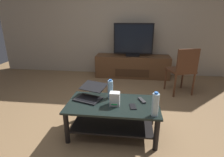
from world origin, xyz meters
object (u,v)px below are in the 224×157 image
Objects in this scene: router_box at (115,99)px; cell_phone at (133,107)px; laptop at (90,94)px; dining_chair at (183,69)px; tv_remote at (142,100)px; water_bottle_near at (155,105)px; water_bottle_far at (110,89)px; television at (133,40)px; media_cabinet at (132,66)px; coffee_table at (113,113)px.

router_box is 0.24m from cell_phone.
laptop reaches higher than cell_phone.
dining_chair is at bearing 51.28° from router_box.
tv_remote is (0.33, 0.14, -0.07)m from router_box.
cell_phone is at bearing 144.69° from water_bottle_near.
laptop is 0.27m from water_bottle_far.
television is at bearing 95.97° from water_bottle_near.
media_cabinet is at bearing 85.48° from router_box.
water_bottle_far is at bearing 112.59° from router_box.
dining_chair reaches higher than cell_phone.
tv_remote is at bearing 16.73° from coffee_table.
water_bottle_near is 0.38m from tv_remote.
water_bottle_near is (-0.69, -1.62, 0.04)m from dining_chair.
router_box is at bearing -94.57° from television.
television reaches higher than router_box.
media_cabinet is 6.94× the size of water_bottle_far.
water_bottle_near is (0.27, -2.58, 0.29)m from media_cabinet.
water_bottle_near is at bearing -25.54° from coffee_table.
water_bottle_near is 0.66m from water_bottle_far.
dining_chair is 5.68× the size of tv_remote.
dining_chair is at bearing -44.44° from television.
water_bottle_far is (0.26, 0.04, 0.06)m from laptop.
coffee_table is 4.39× the size of water_bottle_far.
water_bottle_near is 1.08× the size of water_bottle_far.
television is 2.44m from cell_phone.
dining_chair is 6.50× the size of cell_phone.
cell_phone is (-0.92, -1.46, -0.08)m from dining_chair.
laptop is 1.65× the size of water_bottle_near.
media_cabinet is 12.84× the size of cell_phone.
water_bottle_far is (-0.54, 0.39, -0.01)m from water_bottle_near.
dining_chair is 1.96m from laptop.
television is (0.00, -0.02, 0.64)m from media_cabinet.
router_box reaches higher than media_cabinet.
dining_chair reaches higher than water_bottle_near.
television is at bearing 81.36° from cell_phone.
television is (0.22, 2.33, 0.61)m from coffee_table.
tv_remote is at bearing -1.02° from laptop.
cell_phone is (0.22, -0.03, -0.08)m from router_box.
coffee_table is 0.63× the size of media_cabinet.
dining_chair is 1.52m from tv_remote.
laptop is (-0.53, -2.23, 0.22)m from media_cabinet.
cell_phone is 0.88× the size of tv_remote.
television is 5.64× the size of router_box.
television is 2.60m from water_bottle_near.
water_bottle_far is 0.39m from cell_phone.
water_bottle_far reaches higher than media_cabinet.
coffee_table is 2.46× the size of laptop.
television is at bearing 71.14° from tv_remote.
television is at bearing 76.51° from laptop.
router_box is 0.21m from water_bottle_far.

